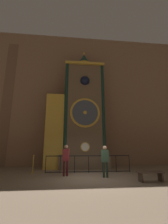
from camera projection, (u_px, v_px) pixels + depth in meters
ground_plane at (92, 179)px, 7.40m from camera, size 28.00×28.00×0.00m
cathedral_back_wall at (82, 96)px, 13.92m from camera, size 24.00×0.32×12.34m
clock_tower at (79, 115)px, 12.03m from camera, size 4.82×1.82×9.82m
railing_fence at (89, 163)px, 9.36m from camera, size 5.32×0.05×1.02m
visitor_near at (66, 157)px, 8.31m from camera, size 0.38×0.29×1.65m
visitor_far at (105, 158)px, 7.98m from camera, size 0.39×0.31×1.61m
stanchion_post at (33, 167)px, 9.18m from camera, size 0.28×0.28×1.06m
visitor_bench at (150, 174)px, 6.87m from camera, size 1.21×0.40×0.44m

